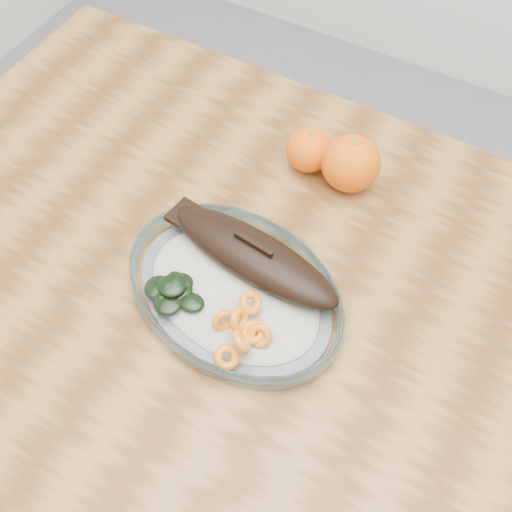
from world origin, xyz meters
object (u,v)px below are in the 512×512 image
(orange_left, at_px, (351,163))
(plated_meal, at_px, (235,287))
(dining_table, at_px, (255,319))
(orange_right, at_px, (309,150))

(orange_left, bearing_deg, plated_meal, -100.98)
(dining_table, bearing_deg, orange_right, 98.54)
(dining_table, bearing_deg, orange_left, 81.37)
(plated_meal, relative_size, orange_right, 9.51)
(dining_table, distance_m, orange_left, 0.27)
(plated_meal, bearing_deg, orange_left, 91.32)
(dining_table, xyz_separation_m, orange_right, (-0.03, 0.23, 0.13))
(plated_meal, bearing_deg, orange_right, 106.68)
(dining_table, distance_m, orange_right, 0.27)
(dining_table, relative_size, orange_right, 16.72)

